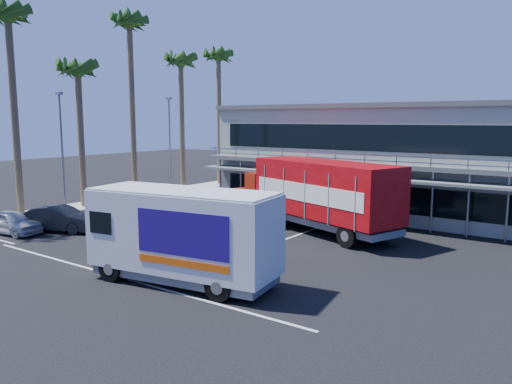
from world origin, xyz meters
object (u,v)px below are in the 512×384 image
Objects in this scene: red_truck at (315,192)px; white_van at (183,234)px; parked_car_a at (11,222)px; parked_car_b at (59,219)px.

red_truck is 1.56× the size of white_van.
white_van is at bearing -99.68° from parked_car_a.
parked_car_a is 2.51m from parked_car_b.
parked_car_a is (-13.65, 0.59, -1.28)m from white_van.
white_van is 12.35m from parked_car_b.
red_truck is 17.02m from parked_car_a.
white_van is at bearing -125.02° from parked_car_b.
parked_car_a is (-13.35, -10.45, -1.56)m from red_truck.
red_truck reaches higher than white_van.
parked_car_b is at bearing 159.24° from white_van.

